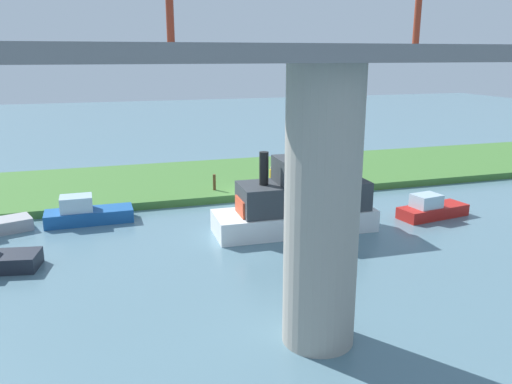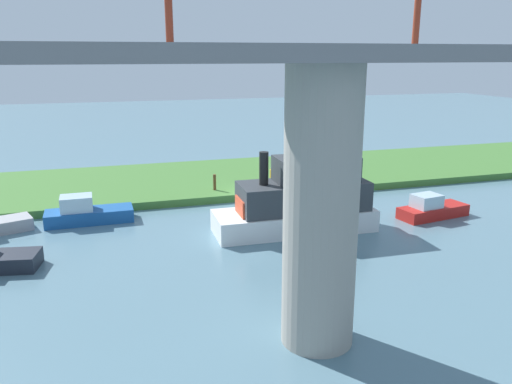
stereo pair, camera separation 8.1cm
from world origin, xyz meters
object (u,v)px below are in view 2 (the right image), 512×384
at_px(person_on_bank, 272,176).
at_px(mooring_post, 215,182).
at_px(bridge_pylon, 321,211).
at_px(pontoon_yellow, 431,209).
at_px(motorboat_red, 86,213).
at_px(skiff_small, 300,201).

distance_m(person_on_bank, mooring_post, 4.23).
bearing_deg(bridge_pylon, person_on_bank, -104.37).
distance_m(bridge_pylon, pontoon_yellow, 16.72).
height_order(pontoon_yellow, motorboat_red, motorboat_red).
xyz_separation_m(pontoon_yellow, motorboat_red, (19.91, -5.11, 0.06)).
height_order(bridge_pylon, mooring_post, bridge_pylon).
relative_size(person_on_bank, mooring_post, 1.27).
height_order(mooring_post, motorboat_red, motorboat_red).
bearing_deg(pontoon_yellow, person_on_bank, -49.33).
bearing_deg(motorboat_red, bridge_pylon, 116.07).
height_order(bridge_pylon, pontoon_yellow, bridge_pylon).
relative_size(person_on_bank, motorboat_red, 0.28).
height_order(mooring_post, skiff_small, skiff_small).
bearing_deg(skiff_small, pontoon_yellow, 179.04).
distance_m(mooring_post, skiff_small, 8.76).
relative_size(mooring_post, skiff_small, 0.12).
bearing_deg(motorboat_red, mooring_post, -158.98).
relative_size(mooring_post, pontoon_yellow, 0.24).
bearing_deg(skiff_small, bridge_pylon, 71.17).
distance_m(person_on_bank, motorboat_red, 13.09).
bearing_deg(motorboat_red, pontoon_yellow, 165.61).
height_order(person_on_bank, pontoon_yellow, person_on_bank).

